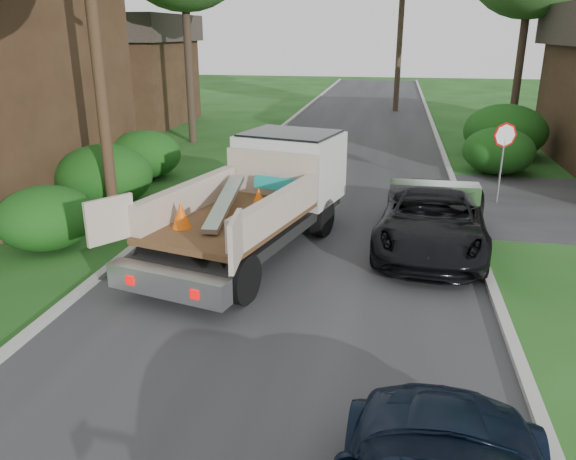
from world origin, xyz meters
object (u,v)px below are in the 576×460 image
Objects in this scene: stop_sign at (504,146)px; house_left_far at (119,68)px; utility_pole at (94,24)px; black_pickup at (433,219)px; flatbed_truck at (269,188)px.

stop_sign is 0.33× the size of house_left_far.
stop_sign is at bearing 20.62° from utility_pole.
house_left_far is at bearing 138.87° from black_pickup.
utility_pole is at bearing -176.70° from black_pickup.
black_pickup is at bearing 18.14° from flatbed_truck.
flatbed_truck is (-6.20, -4.59, -0.38)m from stop_sign.
black_pickup is (-2.22, -4.31, -1.03)m from stop_sign.
house_left_far is (-18.70, 13.00, 1.27)m from stop_sign.
stop_sign reaches higher than black_pickup.
stop_sign is 22.81m from house_left_far.
house_left_far reaches higher than black_pickup.
flatbed_truck is at bearing -54.59° from house_left_far.
flatbed_truck reaches higher than stop_sign.
stop_sign is 0.46× the size of black_pickup.
house_left_far is 24.01m from black_pickup.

